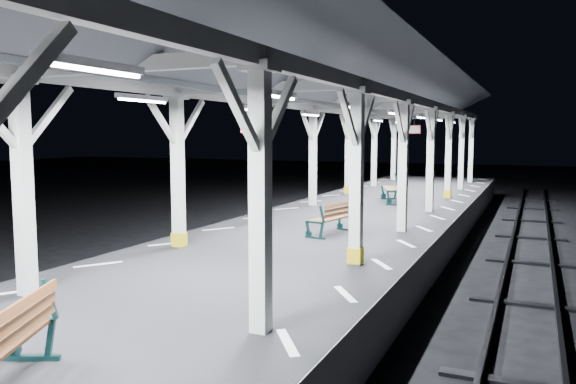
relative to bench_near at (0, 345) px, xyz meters
The scene contains 10 objects.
ground 4.80m from the bench_near, 96.87° to the left, with size 120.00×120.00×0.00m, color black.
platform 4.67m from the bench_near, 96.87° to the left, with size 6.00×50.00×1.00m, color black.
hazard_stripes_left 5.45m from the bench_near, 123.47° to the left, with size 1.00×48.00×0.01m, color silver.
hazard_stripes_right 4.94m from the bench_near, 67.20° to the left, with size 1.00×48.00×0.01m, color silver.
track_left 7.30m from the bench_near, 140.75° to the left, with size 2.20×60.00×0.16m.
track_right 6.51m from the bench_near, 45.48° to the left, with size 2.20×60.00×0.16m.
canopy 5.48m from the bench_near, 96.90° to the left, with size 5.40×49.00×4.65m.
bench_near is the anchor object (origin of this frame).
bench_mid 9.36m from the bench_near, 89.74° to the left, with size 0.86×1.58×0.81m.
bench_far 16.56m from the bench_near, 90.36° to the left, with size 1.29×2.00×1.02m.
Camera 1 is at (5.06, -8.07, 3.45)m, focal length 35.00 mm.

